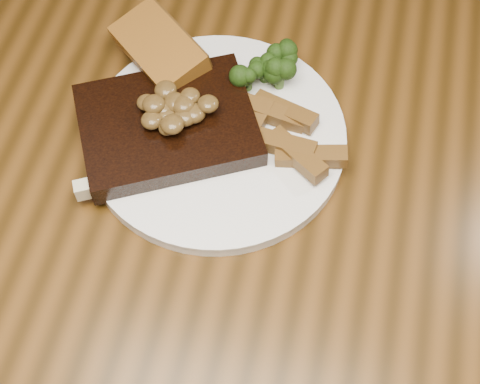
{
  "coord_description": "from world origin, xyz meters",
  "views": [
    {
      "loc": [
        0.08,
        -0.34,
        1.37
      ],
      "look_at": [
        0.0,
        -0.0,
        0.78
      ],
      "focal_mm": 50.0,
      "sensor_mm": 36.0,
      "label": 1
    }
  ],
  "objects_px": {
    "chair_far": "(433,30)",
    "potato_wedges": "(290,130)",
    "steak": "(168,126)",
    "garlic_bread": "(161,60)",
    "dining_table": "(239,240)",
    "plate": "(217,137)"
  },
  "relations": [
    {
      "from": "chair_far",
      "to": "garlic_bread",
      "type": "height_order",
      "value": "chair_far"
    },
    {
      "from": "steak",
      "to": "dining_table",
      "type": "bearing_deg",
      "value": -60.83
    },
    {
      "from": "chair_far",
      "to": "dining_table",
      "type": "bearing_deg",
      "value": 76.16
    },
    {
      "from": "garlic_bread",
      "to": "potato_wedges",
      "type": "bearing_deg",
      "value": 19.11
    },
    {
      "from": "garlic_bread",
      "to": "potato_wedges",
      "type": "height_order",
      "value": "garlic_bread"
    },
    {
      "from": "plate",
      "to": "garlic_bread",
      "type": "distance_m",
      "value": 0.12
    },
    {
      "from": "potato_wedges",
      "to": "steak",
      "type": "bearing_deg",
      "value": -169.31
    },
    {
      "from": "dining_table",
      "to": "chair_far",
      "type": "xyz_separation_m",
      "value": [
        0.22,
        0.54,
        -0.15
      ]
    },
    {
      "from": "chair_far",
      "to": "potato_wedges",
      "type": "xyz_separation_m",
      "value": [
        -0.19,
        -0.45,
        0.26
      ]
    },
    {
      "from": "chair_far",
      "to": "garlic_bread",
      "type": "relative_size",
      "value": 8.01
    },
    {
      "from": "chair_far",
      "to": "plate",
      "type": "xyz_separation_m",
      "value": [
        -0.27,
        -0.47,
        0.25
      ]
    },
    {
      "from": "garlic_bread",
      "to": "potato_wedges",
      "type": "distance_m",
      "value": 0.18
    },
    {
      "from": "plate",
      "to": "garlic_bread",
      "type": "relative_size",
      "value": 2.49
    },
    {
      "from": "chair_far",
      "to": "steak",
      "type": "distance_m",
      "value": 0.63
    },
    {
      "from": "dining_table",
      "to": "steak",
      "type": "height_order",
      "value": "steak"
    },
    {
      "from": "steak",
      "to": "garlic_bread",
      "type": "height_order",
      "value": "steak"
    },
    {
      "from": "dining_table",
      "to": "steak",
      "type": "xyz_separation_m",
      "value": [
        -0.09,
        0.06,
        0.12
      ]
    },
    {
      "from": "chair_far",
      "to": "potato_wedges",
      "type": "distance_m",
      "value": 0.56
    },
    {
      "from": "plate",
      "to": "potato_wedges",
      "type": "distance_m",
      "value": 0.08
    },
    {
      "from": "dining_table",
      "to": "potato_wedges",
      "type": "bearing_deg",
      "value": 66.89
    },
    {
      "from": "dining_table",
      "to": "plate",
      "type": "height_order",
      "value": "plate"
    },
    {
      "from": "garlic_bread",
      "to": "chair_far",
      "type": "bearing_deg",
      "value": 88.18
    }
  ]
}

